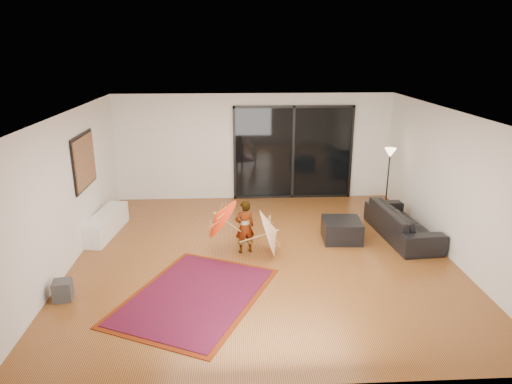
{
  "coord_description": "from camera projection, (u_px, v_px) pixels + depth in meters",
  "views": [
    {
      "loc": [
        -0.56,
        -7.88,
        3.82
      ],
      "look_at": [
        -0.11,
        0.55,
        1.1
      ],
      "focal_mm": 32.0,
      "sensor_mm": 36.0,
      "label": 1
    }
  ],
  "objects": [
    {
      "name": "floor_lamp",
      "position": [
        389.0,
        162.0,
        10.62
      ],
      "size": [
        0.27,
        0.27,
        1.56
      ],
      "color": "black",
      "rests_on": "floor"
    },
    {
      "name": "painting",
      "position": [
        84.0,
        161.0,
        8.95
      ],
      "size": [
        0.04,
        1.28,
        1.08
      ],
      "color": "black",
      "rests_on": "wall_left"
    },
    {
      "name": "persian_rug",
      "position": [
        195.0,
        296.0,
        7.27
      ],
      "size": [
        2.84,
        3.2,
        0.02
      ],
      "rotation": [
        0.0,
        0.0,
        -0.43
      ],
      "color": "#601D08",
      "rests_on": "floor"
    },
    {
      "name": "floor",
      "position": [
        263.0,
        256.0,
        8.68
      ],
      "size": [
        7.0,
        7.0,
        0.0
      ],
      "primitive_type": "plane",
      "color": "#9D582B",
      "rests_on": "ground"
    },
    {
      "name": "parasol_orange",
      "position": [
        215.0,
        218.0,
        8.54
      ],
      "size": [
        0.66,
        0.85,
        0.88
      ],
      "rotation": [
        0.0,
        -0.91,
        0.0
      ],
      "color": "red",
      "rests_on": "child"
    },
    {
      "name": "speaker",
      "position": [
        63.0,
        290.0,
        7.14
      ],
      "size": [
        0.32,
        0.32,
        0.32
      ],
      "primitive_type": "cube",
      "rotation": [
        0.0,
        0.0,
        0.16
      ],
      "color": "#424244",
      "rests_on": "floor"
    },
    {
      "name": "sliding_door",
      "position": [
        293.0,
        153.0,
        11.66
      ],
      "size": [
        3.06,
        0.07,
        2.4
      ],
      "color": "black",
      "rests_on": "wall_back"
    },
    {
      "name": "wall_back",
      "position": [
        254.0,
        147.0,
        11.6
      ],
      "size": [
        7.0,
        0.0,
        7.0
      ],
      "primitive_type": "plane",
      "rotation": [
        1.57,
        0.0,
        0.0
      ],
      "color": "silver",
      "rests_on": "floor"
    },
    {
      "name": "sofa",
      "position": [
        402.0,
        222.0,
        9.46
      ],
      "size": [
        1.02,
        2.22,
        0.63
      ],
      "primitive_type": "imported",
      "rotation": [
        0.0,
        0.0,
        1.65
      ],
      "color": "black",
      "rests_on": "floor"
    },
    {
      "name": "parasol_white",
      "position": [
        277.0,
        230.0,
        8.58
      ],
      "size": [
        0.53,
        0.92,
        0.94
      ],
      "rotation": [
        0.0,
        1.26,
        0.0
      ],
      "color": "white",
      "rests_on": "floor"
    },
    {
      "name": "wall_right",
      "position": [
        452.0,
        185.0,
        8.45
      ],
      "size": [
        0.0,
        7.0,
        7.0
      ],
      "primitive_type": "plane",
      "rotation": [
        1.57,
        0.0,
        -1.57
      ],
      "color": "silver",
      "rests_on": "floor"
    },
    {
      "name": "media_console",
      "position": [
        106.0,
        224.0,
        9.62
      ],
      "size": [
        0.61,
        1.68,
        0.46
      ],
      "primitive_type": "cube",
      "rotation": [
        0.0,
        0.0,
        -0.12
      ],
      "color": "white",
      "rests_on": "floor"
    },
    {
      "name": "ottoman",
      "position": [
        342.0,
        230.0,
        9.33
      ],
      "size": [
        0.8,
        0.8,
        0.43
      ],
      "primitive_type": "cube",
      "rotation": [
        0.0,
        0.0,
        -0.06
      ],
      "color": "black",
      "rests_on": "floor"
    },
    {
      "name": "ceiling",
      "position": [
        264.0,
        113.0,
        7.86
      ],
      "size": [
        7.0,
        7.0,
        0.0
      ],
      "primitive_type": "plane",
      "rotation": [
        3.14,
        0.0,
        0.0
      ],
      "color": "white",
      "rests_on": "wall_back"
    },
    {
      "name": "wall_front",
      "position": [
        286.0,
        284.0,
        4.94
      ],
      "size": [
        7.0,
        0.0,
        7.0
      ],
      "primitive_type": "plane",
      "rotation": [
        -1.57,
        0.0,
        0.0
      ],
      "color": "silver",
      "rests_on": "floor"
    },
    {
      "name": "wall_left",
      "position": [
        67.0,
        191.0,
        8.09
      ],
      "size": [
        0.0,
        7.0,
        7.0
      ],
      "primitive_type": "plane",
      "rotation": [
        1.57,
        0.0,
        1.57
      ],
      "color": "silver",
      "rests_on": "floor"
    },
    {
      "name": "child",
      "position": [
        245.0,
        227.0,
        8.68
      ],
      "size": [
        0.44,
        0.35,
        1.05
      ],
      "primitive_type": "imported",
      "rotation": [
        0.0,
        0.0,
        3.42
      ],
      "color": "#999999",
      "rests_on": "floor"
    }
  ]
}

